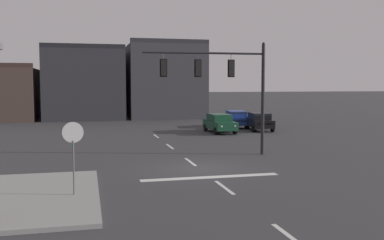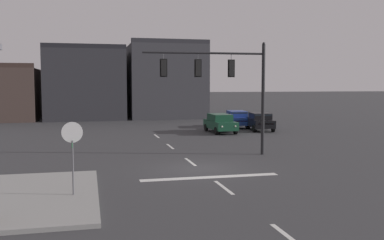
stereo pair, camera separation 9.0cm
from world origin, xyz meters
The scene contains 10 objects.
ground_plane centered at (0.00, 0.00, 0.00)m, with size 400.00×400.00×0.00m, color #353538.
sidewalk_near_corner centered at (-7.51, -4.00, 0.07)m, with size 5.00×8.00×0.15m, color gray.
stop_bar_paint centered at (0.00, -2.00, 0.00)m, with size 6.40×0.50×0.01m, color silver.
lane_centreline centered at (0.00, 2.00, 0.00)m, with size 0.16×26.40×0.01m.
signal_mast_near_side centered at (2.44, 3.56, 4.54)m, with size 7.23×0.50×6.65m.
stop_sign centered at (-5.90, -4.36, 2.14)m, with size 0.76×0.64×2.83m.
car_lot_nearside centered at (5.74, 15.25, 0.86)m, with size 2.00×4.49×1.61m.
car_lot_middle centered at (8.66, 19.36, 0.86)m, with size 2.33×4.61×1.61m.
car_lot_farside centered at (9.76, 16.14, 0.86)m, with size 2.41×4.63×1.61m.
building_row centered at (-3.29, 35.12, 4.00)m, with size 27.00×12.74×9.42m.
Camera 2 is at (-5.29, -20.68, 4.20)m, focal length 40.79 mm.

